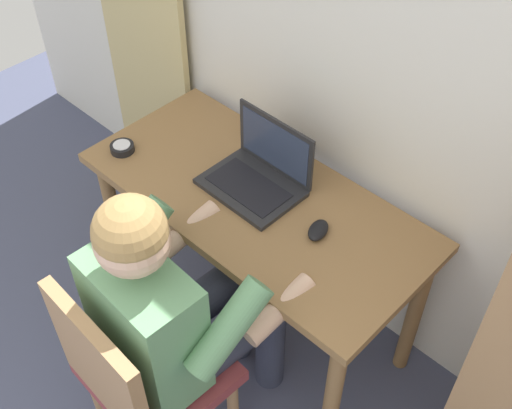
{
  "coord_description": "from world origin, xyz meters",
  "views": [
    {
      "loc": [
        0.7,
        0.69,
        2.25
      ],
      "look_at": [
        -0.3,
        1.73,
        0.81
      ],
      "focal_mm": 44.66,
      "sensor_mm": 36.0,
      "label": 1
    }
  ],
  "objects_px": {
    "chair": "(139,375)",
    "laptop": "(259,173)",
    "person_seated": "(180,307)",
    "computer_mouse": "(318,230)",
    "desk": "(255,217)",
    "desk_clock": "(122,148)"
  },
  "relations": [
    {
      "from": "chair",
      "to": "laptop",
      "type": "height_order",
      "value": "laptop"
    },
    {
      "from": "person_seated",
      "to": "computer_mouse",
      "type": "distance_m",
      "value": 0.51
    },
    {
      "from": "desk",
      "to": "person_seated",
      "type": "distance_m",
      "value": 0.5
    },
    {
      "from": "desk_clock",
      "to": "chair",
      "type": "bearing_deg",
      "value": -36.61
    },
    {
      "from": "desk_clock",
      "to": "laptop",
      "type": "bearing_deg",
      "value": 24.48
    },
    {
      "from": "chair",
      "to": "computer_mouse",
      "type": "relative_size",
      "value": 8.67
    },
    {
      "from": "person_seated",
      "to": "chair",
      "type": "bearing_deg",
      "value": -92.24
    },
    {
      "from": "desk",
      "to": "person_seated",
      "type": "height_order",
      "value": "person_seated"
    },
    {
      "from": "laptop",
      "to": "chair",
      "type": "bearing_deg",
      "value": -76.96
    },
    {
      "from": "computer_mouse",
      "to": "desk_clock",
      "type": "xyz_separation_m",
      "value": [
        -0.8,
        -0.18,
        -0.0
      ]
    },
    {
      "from": "chair",
      "to": "desk_clock",
      "type": "relative_size",
      "value": 9.63
    },
    {
      "from": "chair",
      "to": "desk_clock",
      "type": "bearing_deg",
      "value": 143.39
    },
    {
      "from": "chair",
      "to": "computer_mouse",
      "type": "height_order",
      "value": "chair"
    },
    {
      "from": "person_seated",
      "to": "desk_clock",
      "type": "bearing_deg",
      "value": 155.23
    },
    {
      "from": "laptop",
      "to": "computer_mouse",
      "type": "height_order",
      "value": "laptop"
    },
    {
      "from": "desk",
      "to": "desk_clock",
      "type": "height_order",
      "value": "desk_clock"
    },
    {
      "from": "desk",
      "to": "laptop",
      "type": "relative_size",
      "value": 3.7
    },
    {
      "from": "desk",
      "to": "person_seated",
      "type": "xyz_separation_m",
      "value": [
        0.14,
        -0.47,
        0.06
      ]
    },
    {
      "from": "computer_mouse",
      "to": "laptop",
      "type": "bearing_deg",
      "value": 154.97
    },
    {
      "from": "desk",
      "to": "desk_clock",
      "type": "relative_size",
      "value": 14.08
    },
    {
      "from": "computer_mouse",
      "to": "desk_clock",
      "type": "relative_size",
      "value": 1.11
    },
    {
      "from": "computer_mouse",
      "to": "chair",
      "type": "bearing_deg",
      "value": -119.24
    }
  ]
}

